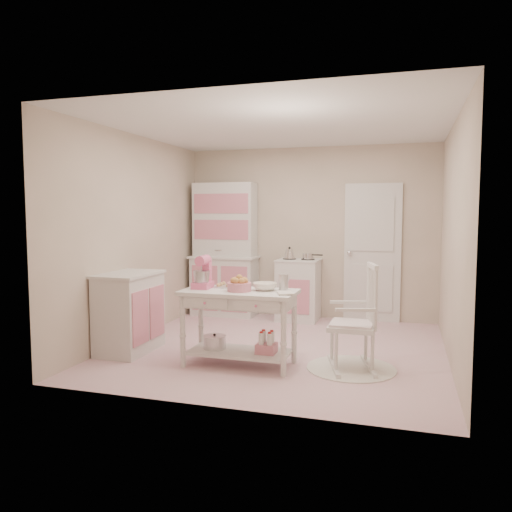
# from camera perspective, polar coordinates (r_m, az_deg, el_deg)

# --- Properties ---
(room_shell) EXTENTS (3.84, 3.84, 2.62)m
(room_shell) POSITION_cam_1_polar(r_m,az_deg,el_deg) (5.83, 2.67, 5.33)
(room_shell) COLOR pink
(room_shell) RESTS_ON ground
(door) EXTENTS (0.82, 0.05, 2.04)m
(door) POSITION_cam_1_polar(r_m,az_deg,el_deg) (7.56, 13.16, 0.36)
(door) COLOR silver
(door) RESTS_ON ground
(hutch) EXTENTS (1.06, 0.50, 2.08)m
(hutch) POSITION_cam_1_polar(r_m,az_deg,el_deg) (7.83, -3.65, 0.78)
(hutch) COLOR silver
(hutch) RESTS_ON ground
(stove) EXTENTS (0.62, 0.57, 0.92)m
(stove) POSITION_cam_1_polar(r_m,az_deg,el_deg) (7.51, 4.87, -3.86)
(stove) COLOR silver
(stove) RESTS_ON ground
(base_cabinet) EXTENTS (0.54, 0.84, 0.92)m
(base_cabinet) POSITION_cam_1_polar(r_m,az_deg,el_deg) (6.00, -14.28, -6.25)
(base_cabinet) COLOR silver
(base_cabinet) RESTS_ON ground
(lace_rug) EXTENTS (0.92, 0.92, 0.01)m
(lace_rug) POSITION_cam_1_polar(r_m,az_deg,el_deg) (5.38, 10.82, -12.49)
(lace_rug) COLOR white
(lace_rug) RESTS_ON ground
(rocking_chair) EXTENTS (0.65, 0.82, 1.10)m
(rocking_chair) POSITION_cam_1_polar(r_m,az_deg,el_deg) (5.24, 10.92, -6.80)
(rocking_chair) COLOR silver
(rocking_chair) RESTS_ON ground
(work_table) EXTENTS (1.20, 0.60, 0.80)m
(work_table) POSITION_cam_1_polar(r_m,az_deg,el_deg) (5.31, -1.93, -8.21)
(work_table) COLOR silver
(work_table) RESTS_ON ground
(stand_mixer) EXTENTS (0.21, 0.28, 0.34)m
(stand_mixer) POSITION_cam_1_polar(r_m,az_deg,el_deg) (5.38, -6.12, -1.90)
(stand_mixer) COLOR pink
(stand_mixer) RESTS_ON work_table
(cookie_tray) EXTENTS (0.34, 0.24, 0.02)m
(cookie_tray) POSITION_cam_1_polar(r_m,az_deg,el_deg) (5.45, -2.83, -3.51)
(cookie_tray) COLOR silver
(cookie_tray) RESTS_ON work_table
(bread_basket) EXTENTS (0.25, 0.25, 0.09)m
(bread_basket) POSITION_cam_1_polar(r_m,az_deg,el_deg) (5.18, -1.92, -3.54)
(bread_basket) COLOR #D3798E
(bread_basket) RESTS_ON work_table
(mixing_bowl) EXTENTS (0.26, 0.26, 0.08)m
(mixing_bowl) POSITION_cam_1_polar(r_m,az_deg,el_deg) (5.23, 1.04, -3.51)
(mixing_bowl) COLOR white
(mixing_bowl) RESTS_ON work_table
(metal_pitcher) EXTENTS (0.10, 0.10, 0.17)m
(metal_pitcher) POSITION_cam_1_polar(r_m,az_deg,el_deg) (5.26, 3.17, -2.98)
(metal_pitcher) COLOR silver
(metal_pitcher) RESTS_ON work_table
(recipe_book) EXTENTS (0.21, 0.24, 0.02)m
(recipe_book) POSITION_cam_1_polar(r_m,az_deg,el_deg) (5.00, 2.51, -4.27)
(recipe_book) COLOR white
(recipe_book) RESTS_ON work_table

